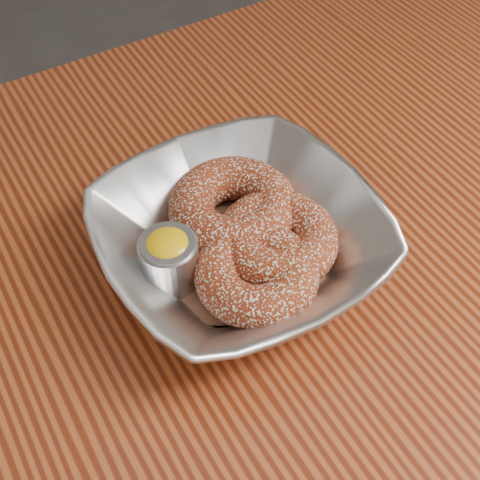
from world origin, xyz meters
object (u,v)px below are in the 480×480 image
donut_back (233,208)px  donut_front (257,274)px  serving_bowl (240,240)px  donut_extra (276,240)px  table (224,367)px  ramekin (169,258)px

donut_back → donut_front: bearing=-105.5°
serving_bowl → donut_extra: (0.03, -0.02, -0.00)m
donut_back → donut_front: 0.08m
table → donut_extra: 0.15m
serving_bowl → donut_back: bearing=68.4°
donut_extra → ramekin: (-0.09, 0.02, 0.01)m
table → ramekin: 0.14m
donut_back → donut_front: (-0.02, -0.07, -0.00)m
table → ramekin: (-0.02, 0.04, 0.13)m
donut_front → donut_back: bearing=74.5°
donut_extra → donut_back: bearing=105.3°
serving_bowl → donut_extra: 0.03m
ramekin → donut_front: bearing=-39.1°
donut_back → donut_extra: bearing=-74.7°
serving_bowl → donut_extra: bearing=-28.7°
ramekin → donut_back: bearing=18.9°
donut_back → ramekin: (-0.08, -0.03, 0.00)m
table → donut_back: (0.05, 0.07, 0.13)m
table → donut_back: donut_back is taller
donut_back → donut_extra: donut_back is taller
serving_bowl → donut_extra: size_ratio=2.24×
table → serving_bowl: bearing=42.3°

